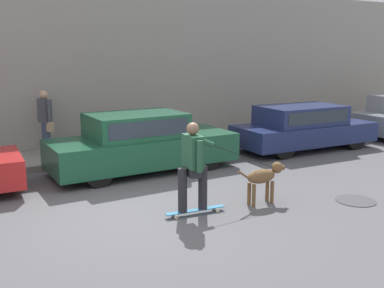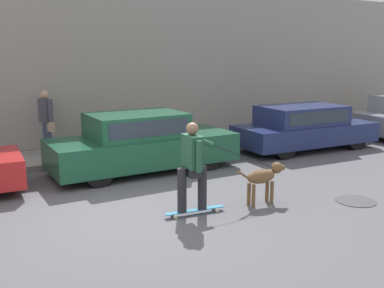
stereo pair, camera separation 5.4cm
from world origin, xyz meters
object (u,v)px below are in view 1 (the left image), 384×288
object	(u,v)px
parked_car_1	(141,144)
dog	(264,177)
skateboarder	(193,164)
pedestrian_with_bag	(45,119)
parked_car_2	(303,128)

from	to	relation	value
parked_car_1	dog	xyz separation A→B (m)	(1.11, -3.26, -0.15)
skateboarder	pedestrian_with_bag	xyz separation A→B (m)	(-1.39, 5.49, 0.16)
dog	pedestrian_with_bag	bearing A→B (deg)	117.06
dog	skateboarder	bearing A→B (deg)	176.32
parked_car_1	parked_car_2	distance (m)	5.05
dog	skateboarder	world-z (taller)	skateboarder
skateboarder	pedestrian_with_bag	bearing A→B (deg)	108.39
parked_car_1	pedestrian_with_bag	xyz separation A→B (m)	(-1.73, 2.32, 0.42)
pedestrian_with_bag	parked_car_2	bearing A→B (deg)	146.42
parked_car_1	parked_car_2	size ratio (longest dim) A/B	1.05
dog	parked_car_1	bearing A→B (deg)	108.92
parked_car_1	skateboarder	distance (m)	3.19
parked_car_1	parked_car_2	bearing A→B (deg)	-1.66
parked_car_1	dog	distance (m)	3.45
parked_car_1	dog	bearing A→B (deg)	-72.86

